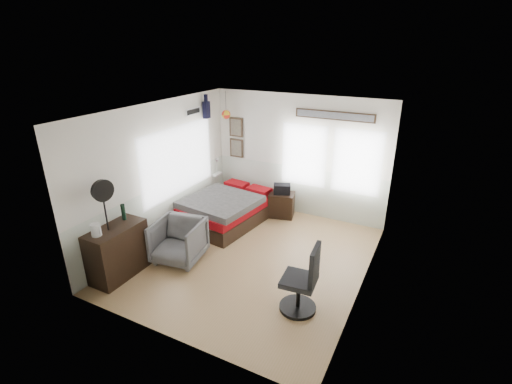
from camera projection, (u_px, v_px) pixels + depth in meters
ground_plane at (251, 258)px, 6.86m from camera, size 4.00×4.50×0.01m
room_shell at (252, 172)px, 6.43m from camera, size 4.02×4.52×2.71m
wall_decor at (248, 120)px, 8.13m from camera, size 3.55×1.32×1.44m
bed at (227, 209)px, 8.10m from camera, size 1.60×2.09×0.62m
dresser at (118, 252)px, 6.20m from camera, size 0.48×1.00×0.90m
armchair at (179, 241)px, 6.66m from camera, size 0.95×0.97×0.77m
nightstand at (282, 205)px, 8.40m from camera, size 0.64×0.56×0.55m
task_chair at (303, 285)px, 5.36m from camera, size 0.55×0.55×1.10m
kettle at (96, 230)px, 5.75m from camera, size 0.18×0.15×0.20m
bottle at (123, 212)px, 6.25m from camera, size 0.07×0.07×0.28m
stand_fan at (102, 191)px, 5.70m from camera, size 0.15×0.35×0.87m
black_bag at (282, 189)px, 8.25m from camera, size 0.43×0.37×0.22m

